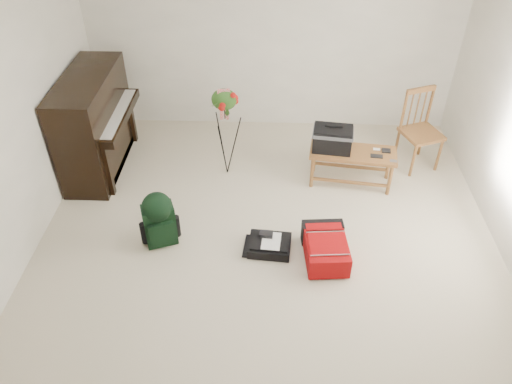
{
  "coord_description": "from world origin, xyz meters",
  "views": [
    {
      "loc": [
        0.03,
        -3.69,
        3.87
      ],
      "look_at": [
        -0.13,
        0.35,
        0.6
      ],
      "focal_mm": 35.0,
      "sensor_mm": 36.0,
      "label": 1
    }
  ],
  "objects_px": {
    "dining_chair": "(421,131)",
    "red_suitcase": "(325,245)",
    "flower_stand": "(226,133)",
    "bench": "(339,144)",
    "black_duffel": "(270,244)",
    "piano": "(95,125)",
    "green_backpack": "(158,217)"
  },
  "relations": [
    {
      "from": "piano",
      "to": "black_duffel",
      "type": "distance_m",
      "value": 2.72
    },
    {
      "from": "flower_stand",
      "to": "bench",
      "type": "bearing_deg",
      "value": -15.8
    },
    {
      "from": "red_suitcase",
      "to": "green_backpack",
      "type": "xyz_separation_m",
      "value": [
        -1.76,
        0.13,
        0.22
      ]
    },
    {
      "from": "red_suitcase",
      "to": "black_duffel",
      "type": "xyz_separation_m",
      "value": [
        -0.58,
        0.06,
        -0.08
      ]
    },
    {
      "from": "bench",
      "to": "flower_stand",
      "type": "bearing_deg",
      "value": -178.63
    },
    {
      "from": "red_suitcase",
      "to": "green_backpack",
      "type": "height_order",
      "value": "green_backpack"
    },
    {
      "from": "dining_chair",
      "to": "red_suitcase",
      "type": "xyz_separation_m",
      "value": [
        -1.3,
        -1.73,
        -0.36
      ]
    },
    {
      "from": "piano",
      "to": "dining_chair",
      "type": "height_order",
      "value": "piano"
    },
    {
      "from": "piano",
      "to": "black_duffel",
      "type": "relative_size",
      "value": 3.14
    },
    {
      "from": "dining_chair",
      "to": "red_suitcase",
      "type": "distance_m",
      "value": 2.2
    },
    {
      "from": "dining_chair",
      "to": "flower_stand",
      "type": "relative_size",
      "value": 0.84
    },
    {
      "from": "bench",
      "to": "flower_stand",
      "type": "distance_m",
      "value": 1.38
    },
    {
      "from": "red_suitcase",
      "to": "bench",
      "type": "bearing_deg",
      "value": 75.73
    },
    {
      "from": "bench",
      "to": "dining_chair",
      "type": "distance_m",
      "value": 1.17
    },
    {
      "from": "green_backpack",
      "to": "piano",
      "type": "bearing_deg",
      "value": 105.21
    },
    {
      "from": "dining_chair",
      "to": "red_suitcase",
      "type": "bearing_deg",
      "value": -148.47
    },
    {
      "from": "piano",
      "to": "bench",
      "type": "distance_m",
      "value": 3.03
    },
    {
      "from": "red_suitcase",
      "to": "piano",
      "type": "bearing_deg",
      "value": 146.37
    },
    {
      "from": "dining_chair",
      "to": "green_backpack",
      "type": "height_order",
      "value": "dining_chair"
    },
    {
      "from": "green_backpack",
      "to": "bench",
      "type": "bearing_deg",
      "value": 9.37
    },
    {
      "from": "bench",
      "to": "green_backpack",
      "type": "xyz_separation_m",
      "value": [
        -1.98,
        -1.16,
        -0.2
      ]
    },
    {
      "from": "piano",
      "to": "green_backpack",
      "type": "distance_m",
      "value": 1.77
    },
    {
      "from": "bench",
      "to": "red_suitcase",
      "type": "bearing_deg",
      "value": -92.22
    },
    {
      "from": "piano",
      "to": "dining_chair",
      "type": "xyz_separation_m",
      "value": [
        4.1,
        0.19,
        -0.1
      ]
    },
    {
      "from": "bench",
      "to": "dining_chair",
      "type": "bearing_deg",
      "value": 29.59
    },
    {
      "from": "red_suitcase",
      "to": "flower_stand",
      "type": "relative_size",
      "value": 0.54
    },
    {
      "from": "piano",
      "to": "green_backpack",
      "type": "height_order",
      "value": "piano"
    },
    {
      "from": "bench",
      "to": "black_duffel",
      "type": "distance_m",
      "value": 1.55
    },
    {
      "from": "red_suitcase",
      "to": "flower_stand",
      "type": "height_order",
      "value": "flower_stand"
    },
    {
      "from": "green_backpack",
      "to": "red_suitcase",
      "type": "bearing_deg",
      "value": -25.2
    },
    {
      "from": "bench",
      "to": "dining_chair",
      "type": "xyz_separation_m",
      "value": [
        1.09,
        0.44,
        -0.06
      ]
    },
    {
      "from": "green_backpack",
      "to": "flower_stand",
      "type": "bearing_deg",
      "value": 44.01
    }
  ]
}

